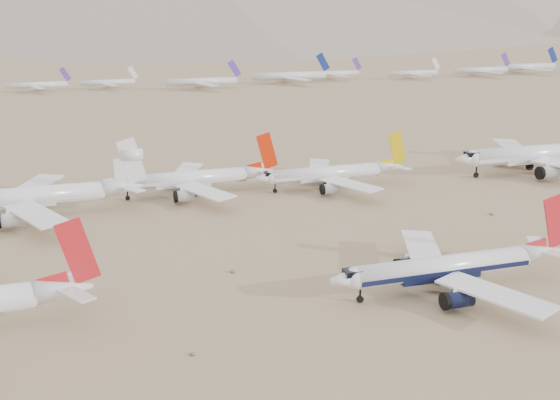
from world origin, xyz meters
name	(u,v)px	position (x,y,z in m)	size (l,w,h in m)	color
ground	(413,281)	(0.00, 0.00, 0.00)	(7000.00, 7000.00, 0.00)	#7B6247
main_airliner	(453,266)	(4.52, -5.66, 4.37)	(45.04, 44.00, 15.90)	silver
row2_navy_widebody	(541,154)	(77.94, 64.39, 5.54)	(55.77, 54.54, 19.84)	silver
row2_gold_tail	(332,173)	(11.58, 66.74, 4.17)	(41.85, 40.93, 14.90)	silver
row2_orange_tail	(193,179)	(-26.02, 71.79, 4.39)	(43.83, 42.87, 15.63)	silver
row2_white_trijet	(35,196)	(-65.41, 64.24, 5.17)	(50.42, 49.28, 17.87)	silver
distant_storage_row	(216,79)	(37.99, 315.18, 4.49)	(626.02, 62.12, 16.37)	silver
desert_scrub	(360,351)	(-20.73, -21.89, 0.28)	(233.60, 121.67, 0.63)	brown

